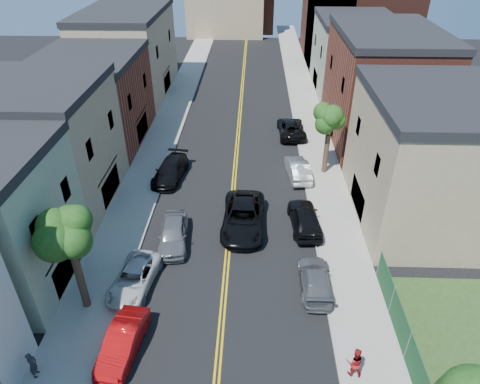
# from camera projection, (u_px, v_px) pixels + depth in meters

# --- Properties ---
(sidewalk_left) EXTENTS (3.20, 100.00, 0.15)m
(sidewalk_left) POSITION_uv_depth(u_px,v_px,m) (167.00, 124.00, 46.71)
(sidewalk_left) COLOR gray
(sidewalk_left) RESTS_ON ground
(sidewalk_right) EXTENTS (3.20, 100.00, 0.15)m
(sidewalk_right) POSITION_uv_depth(u_px,v_px,m) (312.00, 126.00, 46.26)
(sidewalk_right) COLOR gray
(sidewalk_right) RESTS_ON ground
(curb_left) EXTENTS (0.30, 100.00, 0.15)m
(curb_left) POSITION_uv_depth(u_px,v_px,m) (183.00, 124.00, 46.66)
(curb_left) COLOR gray
(curb_left) RESTS_ON ground
(curb_right) EXTENTS (0.30, 100.00, 0.15)m
(curb_right) POSITION_uv_depth(u_px,v_px,m) (295.00, 125.00, 46.31)
(curb_right) COLOR gray
(curb_right) RESTS_ON ground
(bldg_left_tan_near) EXTENTS (9.00, 10.00, 9.00)m
(bldg_left_tan_near) POSITION_uv_depth(u_px,v_px,m) (45.00, 150.00, 31.90)
(bldg_left_tan_near) COLOR #998466
(bldg_left_tan_near) RESTS_ON ground
(bldg_left_brick) EXTENTS (9.00, 12.00, 8.00)m
(bldg_left_brick) POSITION_uv_depth(u_px,v_px,m) (93.00, 102.00, 41.39)
(bldg_left_brick) COLOR brown
(bldg_left_brick) RESTS_ON ground
(bldg_left_tan_far) EXTENTS (9.00, 16.00, 9.50)m
(bldg_left_tan_far) POSITION_uv_depth(u_px,v_px,m) (129.00, 55.00, 52.73)
(bldg_left_tan_far) COLOR #998466
(bldg_left_tan_far) RESTS_ON ground
(bldg_right_tan) EXTENTS (9.00, 12.00, 9.00)m
(bldg_right_tan) POSITION_uv_depth(u_px,v_px,m) (428.00, 162.00, 30.26)
(bldg_right_tan) COLOR #998466
(bldg_right_tan) RESTS_ON ground
(bldg_right_brick) EXTENTS (9.00, 14.00, 10.00)m
(bldg_right_brick) POSITION_uv_depth(u_px,v_px,m) (381.00, 88.00, 41.73)
(bldg_right_brick) COLOR brown
(bldg_right_brick) RESTS_ON ground
(bldg_right_palegrn) EXTENTS (9.00, 12.00, 8.50)m
(bldg_right_palegrn) POSITION_uv_depth(u_px,v_px,m) (353.00, 57.00, 53.88)
(bldg_right_palegrn) COLOR gray
(bldg_right_palegrn) RESTS_ON ground
(church) EXTENTS (16.20, 14.20, 22.60)m
(church) POSITION_uv_depth(u_px,v_px,m) (353.00, 9.00, 64.83)
(church) COLOR #4C2319
(church) RESTS_ON ground
(backdrop_left) EXTENTS (14.00, 8.00, 12.00)m
(backdrop_left) POSITION_uv_depth(u_px,v_px,m) (225.00, 1.00, 78.61)
(backdrop_left) COLOR #998466
(backdrop_left) RESTS_ON ground
(backdrop_center) EXTENTS (10.00, 8.00, 10.00)m
(backdrop_center) POSITION_uv_depth(u_px,v_px,m) (247.00, 3.00, 82.39)
(backdrop_center) COLOR brown
(backdrop_center) RESTS_ON ground
(fence_right) EXTENTS (0.04, 15.00, 1.90)m
(fence_right) POSITION_uv_depth(u_px,v_px,m) (417.00, 373.00, 20.08)
(fence_right) COLOR #143F1E
(fence_right) RESTS_ON sidewalk_right
(tree_left_mid) EXTENTS (5.20, 5.20, 9.29)m
(tree_left_mid) POSITION_uv_depth(u_px,v_px,m) (63.00, 215.00, 21.37)
(tree_left_mid) COLOR #39261C
(tree_left_mid) RESTS_ON sidewalk_left
(tree_right_far) EXTENTS (4.40, 4.40, 8.03)m
(tree_right_far) POSITION_uv_depth(u_px,v_px,m) (331.00, 112.00, 34.79)
(tree_right_far) COLOR #39261C
(tree_right_far) RESTS_ON sidewalk_right
(red_sedan) EXTENTS (2.04, 4.52, 1.44)m
(red_sedan) POSITION_uv_depth(u_px,v_px,m) (123.00, 341.00, 22.02)
(red_sedan) COLOR red
(red_sedan) RESTS_ON ground
(white_pickup) EXTENTS (2.85, 5.06, 1.34)m
(white_pickup) POSITION_uv_depth(u_px,v_px,m) (134.00, 278.00, 25.94)
(white_pickup) COLOR silver
(white_pickup) RESTS_ON ground
(grey_car_left) EXTENTS (2.37, 4.99, 1.65)m
(grey_car_left) POSITION_uv_depth(u_px,v_px,m) (173.00, 234.00, 29.31)
(grey_car_left) COLOR slate
(grey_car_left) RESTS_ON ground
(black_car_left) EXTENTS (2.89, 5.62, 1.56)m
(black_car_left) POSITION_uv_depth(u_px,v_px,m) (170.00, 170.00, 36.71)
(black_car_left) COLOR black
(black_car_left) RESTS_ON ground
(grey_car_right) EXTENTS (1.89, 4.64, 1.34)m
(grey_car_right) POSITION_uv_depth(u_px,v_px,m) (315.00, 279.00, 25.85)
(grey_car_right) COLOR #57595E
(grey_car_right) RESTS_ON ground
(black_car_right) EXTENTS (2.41, 5.16, 1.71)m
(black_car_right) POSITION_uv_depth(u_px,v_px,m) (305.00, 218.00, 30.80)
(black_car_right) COLOR black
(black_car_right) RESTS_ON ground
(silver_car_right) EXTENTS (2.20, 4.85, 1.54)m
(silver_car_right) POSITION_uv_depth(u_px,v_px,m) (298.00, 169.00, 36.91)
(silver_car_right) COLOR #A2A5AA
(silver_car_right) RESTS_ON ground
(dark_car_right_far) EXTENTS (2.85, 5.71, 1.55)m
(dark_car_right_far) POSITION_uv_depth(u_px,v_px,m) (291.00, 128.00, 44.05)
(dark_car_right_far) COLOR black
(dark_car_right_far) RESTS_ON ground
(black_suv_lane) EXTENTS (3.14, 6.52, 1.79)m
(black_suv_lane) POSITION_uv_depth(u_px,v_px,m) (243.00, 217.00, 30.81)
(black_suv_lane) COLOR black
(black_suv_lane) RESTS_ON ground
(pedestrian_left) EXTENTS (0.48, 0.64, 1.58)m
(pedestrian_left) POSITION_uv_depth(u_px,v_px,m) (33.00, 365.00, 20.63)
(pedestrian_left) COLOR #24252C
(pedestrian_left) RESTS_ON sidewalk_left
(pedestrian_right) EXTENTS (0.93, 0.76, 1.77)m
(pedestrian_right) POSITION_uv_depth(u_px,v_px,m) (355.00, 362.00, 20.65)
(pedestrian_right) COLOR maroon
(pedestrian_right) RESTS_ON sidewalk_right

